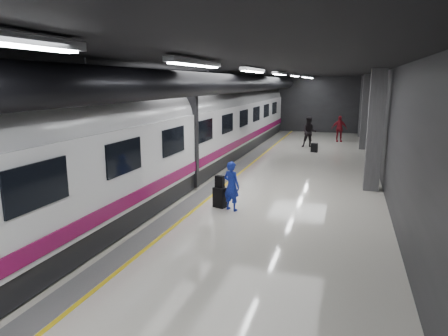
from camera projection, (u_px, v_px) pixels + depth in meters
The scene contains 9 objects.
ground at pixel (242, 193), 14.73m from camera, with size 40.00×40.00×0.00m, color silver.
platform_hall at pixel (242, 95), 14.96m from camera, with size 10.02×40.02×4.51m.
train at pixel (160, 134), 15.25m from camera, with size 3.05×38.00×4.05m.
traveler_main at pixel (232, 186), 12.63m from camera, with size 0.58×0.38×1.59m, color blue.
suitcase_main at pixel (220, 197), 13.02m from camera, with size 0.40×0.26×0.66m, color black.
shoulder_bag at pixel (220, 182), 12.94m from camera, with size 0.29×0.16×0.39m, color black.
traveler_far_a at pixel (309, 132), 24.99m from camera, with size 0.93×0.73×1.92m, color black.
traveler_far_b at pixel (339, 129), 27.41m from camera, with size 1.05×0.44×1.79m, color maroon.
suitcase_far at pixel (314, 148), 23.38m from camera, with size 0.36×0.23×0.53m, color black.
Camera 1 is at (3.63, -13.75, 4.00)m, focal length 32.00 mm.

